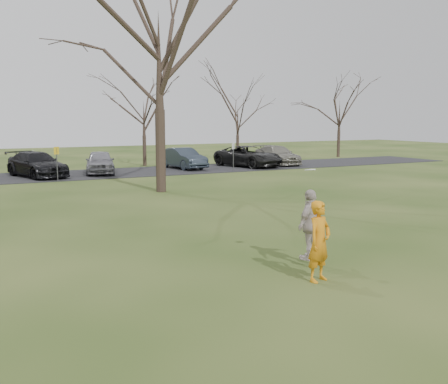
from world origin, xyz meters
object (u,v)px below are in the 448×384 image
at_px(player_defender, 319,241).
at_px(car_3, 37,164).
at_px(catching_play, 311,224).
at_px(car_7, 277,155).
at_px(car_4, 100,162).
at_px(big_tree, 159,53).
at_px(car_5, 183,158).
at_px(car_6, 248,156).

relative_size(player_defender, car_3, 0.35).
bearing_deg(car_3, catching_play, -99.77).
xyz_separation_m(car_7, catching_play, (-15.24, -24.98, 0.28)).
bearing_deg(car_4, catching_play, -78.08).
relative_size(car_4, big_tree, 0.33).
relative_size(car_5, big_tree, 0.33).
xyz_separation_m(player_defender, car_4, (1.27, 25.70, -0.12)).
bearing_deg(car_7, car_4, -176.00).
bearing_deg(big_tree, player_defender, -97.09).
xyz_separation_m(player_defender, car_7, (15.84, 26.13, -0.16)).
height_order(car_3, car_7, car_3).
height_order(car_4, car_5, car_4).
xyz_separation_m(player_defender, car_6, (12.77, 25.53, -0.11)).
distance_m(car_4, car_7, 14.58).
bearing_deg(catching_play, player_defender, -117.55).
relative_size(car_3, car_6, 0.95).
height_order(player_defender, catching_play, catching_play).
bearing_deg(car_4, car_6, 12.60).
height_order(car_3, catching_play, catching_play).
relative_size(car_3, car_4, 1.19).
distance_m(car_3, big_tree, 12.58).
bearing_deg(catching_play, car_7, 58.61).
bearing_deg(car_6, player_defender, -132.20).
relative_size(car_4, car_5, 0.98).
distance_m(car_4, big_tree, 11.74).
xyz_separation_m(car_4, big_tree, (0.69, -9.96, 6.18)).
xyz_separation_m(car_6, big_tree, (-10.82, -9.79, 6.16)).
distance_m(car_4, car_6, 11.51).
relative_size(car_6, big_tree, 0.41).
bearing_deg(catching_play, car_3, 97.97).
relative_size(player_defender, car_4, 0.41).
height_order(player_defender, car_7, player_defender).
bearing_deg(player_defender, car_5, 55.53).
bearing_deg(big_tree, car_4, 93.95).
xyz_separation_m(car_6, car_7, (3.07, 0.60, -0.05)).
height_order(car_6, catching_play, catching_play).
bearing_deg(player_defender, car_7, 40.49).
bearing_deg(player_defender, catching_play, 44.17).
height_order(car_5, car_7, car_5).
bearing_deg(car_6, car_5, 155.49).
bearing_deg(car_3, player_defender, -101.45).
bearing_deg(car_7, car_6, -166.57).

